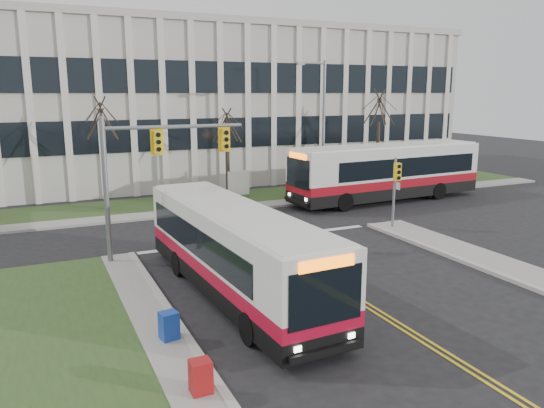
{
  "coord_description": "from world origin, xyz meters",
  "views": [
    {
      "loc": [
        -10.02,
        -15.17,
        7.13
      ],
      "look_at": [
        0.1,
        6.91,
        2.0
      ],
      "focal_mm": 35.0,
      "sensor_mm": 36.0,
      "label": 1
    }
  ],
  "objects": [
    {
      "name": "ground",
      "position": [
        0.0,
        0.0,
        0.0
      ],
      "size": [
        120.0,
        120.0,
        0.0
      ],
      "primitive_type": "plane",
      "color": "black",
      "rests_on": "ground"
    },
    {
      "name": "sidewalk_cross",
      "position": [
        5.0,
        15.2,
        0.07
      ],
      "size": [
        44.0,
        1.6,
        0.14
      ],
      "primitive_type": "cube",
      "color": "#9E9B93",
      "rests_on": "ground"
    },
    {
      "name": "building_lawn",
      "position": [
        5.0,
        18.0,
        0.06
      ],
      "size": [
        44.0,
        5.0,
        0.12
      ],
      "primitive_type": "cube",
      "color": "#304B20",
      "rests_on": "ground"
    },
    {
      "name": "office_building",
      "position": [
        5.0,
        30.0,
        6.0
      ],
      "size": [
        40.0,
        16.0,
        12.0
      ],
      "primitive_type": "cube",
      "color": "beige",
      "rests_on": "ground"
    },
    {
      "name": "mast_arm_signal",
      "position": [
        -5.62,
        7.16,
        4.26
      ],
      "size": [
        6.11,
        0.38,
        6.2
      ],
      "color": "slate",
      "rests_on": "ground"
    },
    {
      "name": "signal_pole_near",
      "position": [
        7.2,
        6.9,
        2.5
      ],
      "size": [
        0.34,
        0.39,
        3.8
      ],
      "color": "slate",
      "rests_on": "ground"
    },
    {
      "name": "signal_pole_far",
      "position": [
        7.2,
        15.4,
        2.5
      ],
      "size": [
        0.34,
        0.39,
        3.8
      ],
      "color": "slate",
      "rests_on": "ground"
    },
    {
      "name": "streetlight",
      "position": [
        8.03,
        16.2,
        5.19
      ],
      "size": [
        2.15,
        0.25,
        9.2
      ],
      "color": "slate",
      "rests_on": "ground"
    },
    {
      "name": "directory_sign",
      "position": [
        2.5,
        17.5,
        1.17
      ],
      "size": [
        1.5,
        0.12,
        2.0
      ],
      "color": "slate",
      "rests_on": "ground"
    },
    {
      "name": "tree_left",
      "position": [
        -6.0,
        18.0,
        5.51
      ],
      "size": [
        1.8,
        1.8,
        7.7
      ],
      "color": "#42352B",
      "rests_on": "ground"
    },
    {
      "name": "tree_mid",
      "position": [
        2.0,
        18.2,
        4.88
      ],
      "size": [
        1.8,
        1.8,
        6.82
      ],
      "color": "#42352B",
      "rests_on": "ground"
    },
    {
      "name": "tree_right",
      "position": [
        14.0,
        18.0,
        5.91
      ],
      "size": [
        1.8,
        1.8,
        8.25
      ],
      "color": "#42352B",
      "rests_on": "ground"
    },
    {
      "name": "bus_main",
      "position": [
        -3.74,
        1.71,
        1.57
      ],
      "size": [
        3.12,
        11.85,
        3.13
      ],
      "primitive_type": null,
      "rotation": [
        0.0,
        0.0,
        0.05
      ],
      "color": "silver",
      "rests_on": "ground"
    },
    {
      "name": "bus_cross",
      "position": [
        11.47,
        13.39,
        1.84
      ],
      "size": [
        13.93,
        3.85,
        3.67
      ],
      "primitive_type": null,
      "rotation": [
        0.0,
        0.0,
        -1.51
      ],
      "color": "silver",
      "rests_on": "ground"
    },
    {
      "name": "newspaper_box_blue",
      "position": [
        -6.8,
        -1.01,
        0.47
      ],
      "size": [
        0.57,
        0.53,
        0.95
      ],
      "primitive_type": "cube",
      "rotation": [
        0.0,
        0.0,
        0.16
      ],
      "color": "#16389B",
      "rests_on": "ground"
    },
    {
      "name": "newspaper_box_red",
      "position": [
        -6.8,
        -4.1,
        0.47
      ],
      "size": [
        0.5,
        0.45,
        0.95
      ],
      "primitive_type": "cube",
      "rotation": [
        0.0,
        0.0,
        0.0
      ],
      "color": "maroon",
      "rests_on": "ground"
    }
  ]
}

